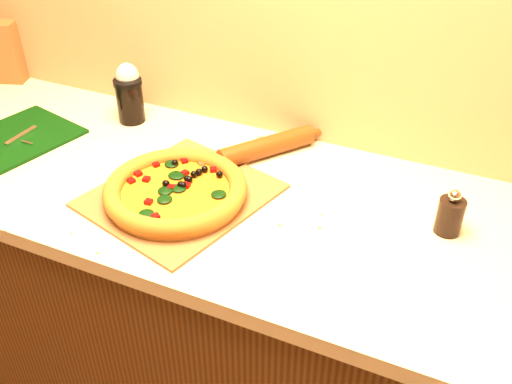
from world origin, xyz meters
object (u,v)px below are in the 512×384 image
(cutting_board, at_px, (7,142))
(wine_glass, at_px, (128,80))
(pizza_peel, at_px, (186,192))
(pepper_grinder, at_px, (450,215))
(dark_jar, at_px, (130,100))
(rolling_pin, at_px, (267,146))
(pizza, at_px, (176,191))

(cutting_board, bearing_deg, wine_glass, 64.19)
(pizza_peel, height_order, pepper_grinder, pepper_grinder)
(wine_glass, distance_m, dark_jar, 0.06)
(pizza_peel, relative_size, pepper_grinder, 5.23)
(pepper_grinder, xyz_separation_m, rolling_pin, (-0.49, 0.13, -0.02))
(pepper_grinder, relative_size, dark_jar, 0.84)
(pizza_peel, distance_m, wine_glass, 0.46)
(dark_jar, bearing_deg, cutting_board, -132.63)
(rolling_pin, distance_m, dark_jar, 0.44)
(cutting_board, bearing_deg, dark_jar, 60.92)
(pizza, bearing_deg, dark_jar, 137.91)
(cutting_board, bearing_deg, pizza, 9.70)
(rolling_pin, bearing_deg, dark_jar, 177.82)
(pizza_peel, distance_m, pepper_grinder, 0.61)
(pizza, distance_m, pepper_grinder, 0.62)
(pizza, relative_size, wine_glass, 1.98)
(dark_jar, bearing_deg, rolling_pin, -2.18)
(cutting_board, bearing_deg, pizza_peel, 13.30)
(pizza_peel, relative_size, cutting_board, 1.43)
(rolling_pin, bearing_deg, pizza, -111.82)
(pizza, distance_m, wine_glass, 0.47)
(cutting_board, relative_size, wine_glass, 2.37)
(pizza_peel, distance_m, dark_jar, 0.43)
(pizza_peel, xyz_separation_m, dark_jar, (-0.33, 0.26, 0.06))
(pizza, relative_size, cutting_board, 0.84)
(pizza_peel, height_order, rolling_pin, rolling_pin)
(dark_jar, bearing_deg, pizza, -42.09)
(cutting_board, height_order, dark_jar, dark_jar)
(wine_glass, bearing_deg, pizza, -42.84)
(pepper_grinder, bearing_deg, cutting_board, -174.59)
(rolling_pin, xyz_separation_m, dark_jar, (-0.44, 0.02, 0.04))
(dark_jar, bearing_deg, wine_glass, 121.38)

